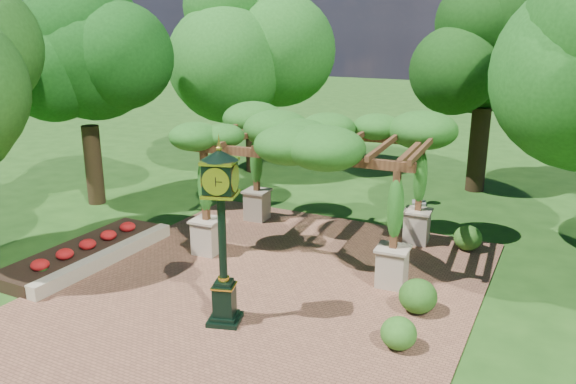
% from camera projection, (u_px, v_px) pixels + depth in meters
% --- Properties ---
extents(ground, '(120.00, 120.00, 0.00)m').
position_uv_depth(ground, '(239.00, 309.00, 13.10)').
color(ground, '#1E4714').
rests_on(ground, ground).
extents(brick_plaza, '(10.00, 12.00, 0.04)m').
position_uv_depth(brick_plaza, '(260.00, 291.00, 13.95)').
color(brick_plaza, brown).
rests_on(brick_plaza, ground).
extents(border_wall, '(0.35, 5.00, 0.40)m').
position_uv_depth(border_wall, '(107.00, 258.00, 15.49)').
color(border_wall, '#C6B793').
rests_on(border_wall, ground).
extents(flower_bed, '(1.50, 5.00, 0.36)m').
position_uv_depth(flower_bed, '(83.00, 253.00, 15.89)').
color(flower_bed, red).
rests_on(flower_bed, ground).
extents(pedestal_clock, '(0.98, 0.98, 3.98)m').
position_uv_depth(pedestal_clock, '(222.00, 222.00, 11.80)').
color(pedestal_clock, black).
rests_on(pedestal_clock, brick_plaza).
extents(pergola, '(6.50, 4.35, 3.93)m').
position_uv_depth(pergola, '(316.00, 142.00, 15.79)').
color(pergola, tan).
rests_on(pergola, brick_plaza).
extents(sundial, '(0.61, 0.61, 0.90)m').
position_uv_depth(sundial, '(420.00, 194.00, 20.77)').
color(sundial, gray).
rests_on(sundial, ground).
extents(shrub_front, '(0.92, 0.92, 0.67)m').
position_uv_depth(shrub_front, '(399.00, 333.00, 11.36)').
color(shrub_front, '#2B621C').
rests_on(shrub_front, brick_plaza).
extents(shrub_mid, '(0.98, 0.98, 0.79)m').
position_uv_depth(shrub_mid, '(418.00, 296.00, 12.79)').
color(shrub_mid, '#255317').
rests_on(shrub_mid, brick_plaza).
extents(shrub_back, '(0.86, 0.86, 0.73)m').
position_uv_depth(shrub_back, '(468.00, 238.00, 16.40)').
color(shrub_back, '#2D5F1B').
rests_on(shrub_back, brick_plaza).
extents(tree_west_near, '(3.95, 3.95, 7.52)m').
position_uv_depth(tree_west_near, '(83.00, 62.00, 19.57)').
color(tree_west_near, '#382716').
rests_on(tree_west_near, ground).
extents(tree_west_far, '(4.51, 4.51, 8.58)m').
position_uv_depth(tree_west_far, '(252.00, 38.00, 24.03)').
color(tree_west_far, black).
rests_on(tree_west_far, ground).
extents(tree_north, '(4.03, 4.03, 8.55)m').
position_uv_depth(tree_north, '(489.00, 40.00, 21.00)').
color(tree_north, black).
rests_on(tree_north, ground).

